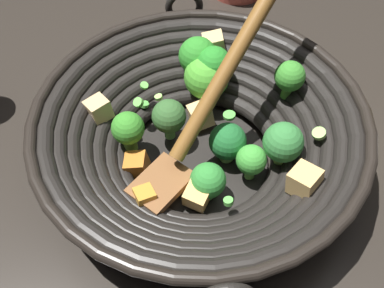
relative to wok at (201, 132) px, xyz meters
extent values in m
plane|color=#28231E|center=(0.00, 0.00, -0.06)|extent=(4.00, 4.00, 0.00)
cylinder|color=black|center=(0.00, 0.00, -0.05)|extent=(0.17, 0.17, 0.01)
torus|color=black|center=(0.00, 0.00, -0.04)|extent=(0.22, 0.22, 0.02)
torus|color=black|center=(0.00, 0.00, -0.03)|extent=(0.25, 0.25, 0.02)
torus|color=black|center=(0.00, 0.00, -0.02)|extent=(0.27, 0.27, 0.02)
torus|color=black|center=(0.00, 0.00, -0.01)|extent=(0.30, 0.30, 0.02)
torus|color=black|center=(0.00, 0.00, 0.00)|extent=(0.33, 0.33, 0.02)
torus|color=black|center=(0.00, 0.00, 0.01)|extent=(0.35, 0.35, 0.02)
torus|color=black|center=(0.00, 0.00, 0.02)|extent=(0.38, 0.38, 0.02)
torus|color=black|center=(0.00, 0.00, 0.03)|extent=(0.40, 0.40, 0.01)
torus|color=black|center=(0.11, 0.18, 0.03)|extent=(0.05, 0.04, 0.05)
cylinder|color=#86C445|center=(-0.07, 0.06, -0.03)|extent=(0.02, 0.02, 0.02)
sphere|color=#378928|center=(-0.07, 0.06, 0.00)|extent=(0.04, 0.04, 0.04)
cylinder|color=#7DB74F|center=(0.07, 0.10, -0.01)|extent=(0.03, 0.03, 0.01)
sphere|color=#2D8828|center=(0.07, 0.10, 0.01)|extent=(0.05, 0.05, 0.05)
cylinder|color=#74B153|center=(0.02, -0.02, -0.04)|extent=(0.02, 0.02, 0.01)
sphere|color=#1D622B|center=(0.02, -0.02, -0.01)|extent=(0.05, 0.05, 0.05)
cylinder|color=#64A752|center=(-0.02, 0.04, -0.03)|extent=(0.02, 0.02, 0.02)
sphere|color=#325E2C|center=(-0.02, 0.04, 0.00)|extent=(0.04, 0.04, 0.04)
cylinder|color=#68AD53|center=(-0.03, -0.05, -0.04)|extent=(0.02, 0.01, 0.02)
sphere|color=#308533|center=(-0.03, -0.05, -0.01)|extent=(0.04, 0.04, 0.04)
cylinder|color=#6FAF41|center=(0.06, 0.07, -0.03)|extent=(0.03, 0.03, 0.02)
sphere|color=green|center=(0.06, 0.07, 0.00)|extent=(0.06, 0.06, 0.06)
cylinder|color=#559C3B|center=(0.03, -0.06, -0.04)|extent=(0.01, 0.02, 0.02)
sphere|color=green|center=(0.03, -0.06, -0.01)|extent=(0.04, 0.04, 0.04)
cylinder|color=#74A846|center=(0.07, 0.07, -0.01)|extent=(0.02, 0.02, 0.02)
sphere|color=#278627|center=(0.07, 0.07, 0.02)|extent=(0.05, 0.05, 0.05)
cylinder|color=#6B9F45|center=(0.06, -0.07, -0.02)|extent=(0.03, 0.02, 0.02)
sphere|color=#337B38|center=(0.06, -0.07, 0.01)|extent=(0.05, 0.05, 0.05)
cylinder|color=#599E3B|center=(0.13, -0.01, 0.00)|extent=(0.02, 0.01, 0.02)
sphere|color=#398A2D|center=(0.13, -0.01, 0.03)|extent=(0.04, 0.04, 0.04)
cube|color=#E2B368|center=(0.04, -0.13, 0.01)|extent=(0.04, 0.04, 0.03)
cube|color=gold|center=(-0.05, -0.06, -0.02)|extent=(0.04, 0.04, 0.03)
cube|color=#D8B576|center=(0.10, 0.10, 0.02)|extent=(0.04, 0.04, 0.03)
cube|color=#E5B674|center=(0.03, 0.04, -0.03)|extent=(0.04, 0.04, 0.03)
cube|color=#C6882D|center=(-0.10, -0.02, -0.02)|extent=(0.03, 0.03, 0.03)
cube|color=tan|center=(-0.08, 0.11, 0.00)|extent=(0.03, 0.03, 0.03)
cube|color=#BA6820|center=(-0.08, 0.03, -0.03)|extent=(0.04, 0.04, 0.03)
cylinder|color=#56B247|center=(-0.02, 0.10, -0.02)|extent=(0.02, 0.02, 0.01)
cylinder|color=#6BC651|center=(0.08, 0.07, -0.01)|extent=(0.01, 0.01, 0.00)
cylinder|color=#56B247|center=(0.05, 0.01, -0.02)|extent=(0.02, 0.02, 0.01)
cylinder|color=#6BC651|center=(-0.03, 0.09, 0.00)|extent=(0.01, 0.01, 0.01)
cylinder|color=#6BC651|center=(-0.06, 0.08, -0.01)|extent=(0.02, 0.02, 0.01)
cylinder|color=#99D166|center=(0.00, 0.09, -0.01)|extent=(0.01, 0.01, 0.01)
cylinder|color=#99D166|center=(0.10, -0.09, 0.02)|extent=(0.02, 0.02, 0.01)
cylinder|color=#56B247|center=(-0.03, -0.09, 0.00)|extent=(0.01, 0.01, 0.01)
cylinder|color=#6BC651|center=(-0.01, 0.10, 0.01)|extent=(0.01, 0.01, 0.01)
cube|color=brown|center=(-0.07, -0.02, -0.02)|extent=(0.08, 0.07, 0.01)
cylinder|color=brown|center=(0.06, 0.01, 0.08)|extent=(0.23, 0.07, 0.18)
camera|label=1|loc=(-0.23, -0.29, 0.45)|focal=45.66mm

